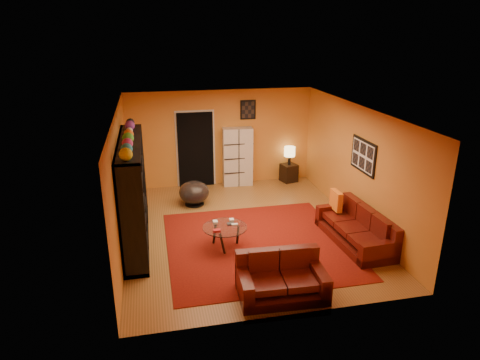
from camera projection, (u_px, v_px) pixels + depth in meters
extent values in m
plane|color=brown|center=(245.00, 229.00, 9.30)|extent=(6.00, 6.00, 0.00)
plane|color=white|center=(245.00, 110.00, 8.42)|extent=(6.00, 6.00, 0.00)
plane|color=orange|center=(221.00, 138.00, 11.62)|extent=(6.00, 0.00, 6.00)
plane|color=orange|center=(291.00, 239.00, 6.10)|extent=(6.00, 0.00, 6.00)
plane|color=orange|center=(121.00, 181.00, 8.36)|extent=(0.00, 6.00, 6.00)
plane|color=orange|center=(356.00, 165.00, 9.35)|extent=(0.00, 6.00, 6.00)
cube|color=#5F100A|center=(257.00, 244.00, 8.67)|extent=(3.60, 3.60, 0.01)
cube|color=black|center=(196.00, 150.00, 11.54)|extent=(0.95, 0.10, 2.04)
cube|color=black|center=(363.00, 156.00, 8.97)|extent=(0.03, 1.00, 0.70)
cube|color=black|center=(248.00, 110.00, 11.49)|extent=(0.42, 0.03, 0.52)
cube|color=black|center=(133.00, 192.00, 8.49)|extent=(0.45, 3.00, 2.10)
imported|color=black|center=(136.00, 194.00, 8.56)|extent=(0.99, 0.13, 0.57)
cube|color=#450D09|center=(354.00, 235.00, 8.69)|extent=(0.93, 2.04, 0.32)
cube|color=#450D09|center=(370.00, 222.00, 8.67)|extent=(0.29, 2.00, 0.85)
cube|color=#450D09|center=(380.00, 250.00, 7.81)|extent=(0.82, 0.23, 0.62)
cube|color=#450D09|center=(334.00, 211.00, 9.46)|extent=(0.82, 0.23, 0.62)
cube|color=#450D09|center=(368.00, 233.00, 8.08)|extent=(0.62, 0.56, 0.12)
cube|color=#450D09|center=(354.00, 222.00, 8.57)|extent=(0.62, 0.56, 0.12)
cube|color=#450D09|center=(341.00, 211.00, 9.06)|extent=(0.62, 0.56, 0.12)
cube|color=#450D09|center=(282.00, 287.00, 6.95)|extent=(1.45, 0.91, 0.32)
cube|color=#450D09|center=(277.00, 262.00, 7.17)|extent=(1.42, 0.24, 0.85)
cube|color=#450D09|center=(318.00, 276.00, 7.00)|extent=(0.22, 0.85, 0.62)
cube|color=#450D09|center=(244.00, 283.00, 6.80)|extent=(0.22, 0.85, 0.62)
cube|color=#450D09|center=(299.00, 270.00, 6.85)|extent=(0.53, 0.65, 0.12)
cube|color=#450D09|center=(267.00, 273.00, 6.77)|extent=(0.53, 0.65, 0.12)
cube|color=orange|center=(336.00, 200.00, 9.20)|extent=(0.12, 0.42, 0.42)
cylinder|color=silver|center=(225.00, 227.00, 8.40)|extent=(0.88, 0.88, 0.02)
cylinder|color=black|center=(238.00, 235.00, 8.57)|extent=(0.05, 0.05, 0.42)
cylinder|color=black|center=(215.00, 233.00, 8.63)|extent=(0.05, 0.05, 0.42)
cylinder|color=black|center=(222.00, 244.00, 8.22)|extent=(0.05, 0.05, 0.42)
cube|color=silver|center=(238.00, 157.00, 11.69)|extent=(0.82, 0.40, 1.60)
cylinder|color=black|center=(195.00, 204.00, 10.58)|extent=(0.44, 0.44, 0.03)
cylinder|color=black|center=(194.00, 201.00, 10.56)|extent=(0.06, 0.06, 0.15)
ellipsoid|color=#3C3635|center=(194.00, 192.00, 10.48)|extent=(0.74, 0.74, 0.56)
cube|color=black|center=(289.00, 173.00, 12.12)|extent=(0.49, 0.49, 0.50)
cylinder|color=black|center=(289.00, 160.00, 11.99)|extent=(0.08, 0.08, 0.24)
cylinder|color=#F8D888|center=(290.00, 151.00, 11.90)|extent=(0.31, 0.31, 0.27)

